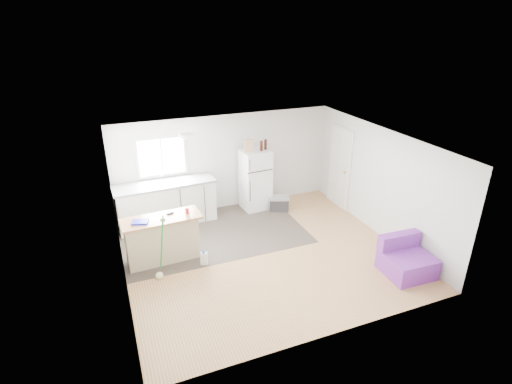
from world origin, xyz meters
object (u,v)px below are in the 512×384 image
(bottle_left, at_px, (261,146))
(cooler, at_px, (279,203))
(purple_seat, at_px, (406,260))
(cleaner_jug, at_px, (204,258))
(mop, at_px, (160,267))
(kitchen_cabinets, at_px, (166,203))
(red_cup, at_px, (187,210))
(cardboard_box, at_px, (249,146))
(peninsula, at_px, (162,239))
(refrigerator, at_px, (255,180))
(bottle_right, at_px, (265,144))
(blue_tray, at_px, (140,222))

(bottle_left, bearing_deg, cooler, -39.10)
(purple_seat, relative_size, cleaner_jug, 2.91)
(mop, bearing_deg, cooler, 8.58)
(purple_seat, xyz_separation_m, mop, (-4.39, 1.57, -0.03))
(kitchen_cabinets, height_order, red_cup, kitchen_cabinets)
(cardboard_box, bearing_deg, purple_seat, -64.37)
(peninsula, height_order, refrigerator, refrigerator)
(refrigerator, xyz_separation_m, cleaner_jug, (-1.91, -2.05, -0.63))
(purple_seat, bearing_deg, peninsula, 155.40)
(mop, xyz_separation_m, red_cup, (0.71, 0.61, 0.77))
(purple_seat, height_order, red_cup, red_cup)
(peninsula, distance_m, purple_seat, 4.76)
(refrigerator, height_order, cardboard_box, cardboard_box)
(peninsula, relative_size, bottle_right, 6.23)
(kitchen_cabinets, distance_m, cardboard_box, 2.38)
(purple_seat, xyz_separation_m, blue_tray, (-4.61, 2.12, 0.70))
(purple_seat, bearing_deg, bottle_left, 114.38)
(cleaner_jug, bearing_deg, cooler, 54.89)
(cleaner_jug, relative_size, cardboard_box, 1.03)
(mop, bearing_deg, red_cup, 20.93)
(kitchen_cabinets, bearing_deg, cardboard_box, -3.02)
(blue_tray, distance_m, bottle_right, 3.73)
(refrigerator, bearing_deg, blue_tray, -155.44)
(refrigerator, distance_m, bottle_left, 0.90)
(purple_seat, height_order, bottle_left, bottle_left)
(cooler, xyz_separation_m, red_cup, (-2.59, -1.19, 0.81))
(cleaner_jug, bearing_deg, bottle_left, 64.19)
(red_cup, height_order, blue_tray, red_cup)
(refrigerator, relative_size, cardboard_box, 5.10)
(purple_seat, height_order, bottle_right, bottle_right)
(cooler, height_order, purple_seat, purple_seat)
(kitchen_cabinets, relative_size, purple_seat, 2.61)
(bottle_left, bearing_deg, peninsula, -151.38)
(peninsula, relative_size, cleaner_jug, 5.04)
(blue_tray, bearing_deg, mop, -67.99)
(cooler, bearing_deg, bottle_left, 161.83)
(blue_tray, distance_m, cardboard_box, 3.33)
(refrigerator, bearing_deg, purple_seat, -70.76)
(bottle_left, bearing_deg, cleaner_jug, -135.86)
(refrigerator, bearing_deg, bottle_left, -32.00)
(kitchen_cabinets, bearing_deg, cleaner_jug, -83.18)
(kitchen_cabinets, relative_size, cooler, 4.09)
(cooler, bearing_deg, red_cup, -134.42)
(purple_seat, bearing_deg, red_cup, 151.87)
(red_cup, relative_size, bottle_left, 0.48)
(refrigerator, bearing_deg, red_cup, -147.11)
(peninsula, distance_m, bottle_right, 3.51)
(blue_tray, bearing_deg, bottle_left, 26.45)
(refrigerator, xyz_separation_m, cardboard_box, (-0.18, -0.03, 0.91))
(cleaner_jug, distance_m, mop, 0.89)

